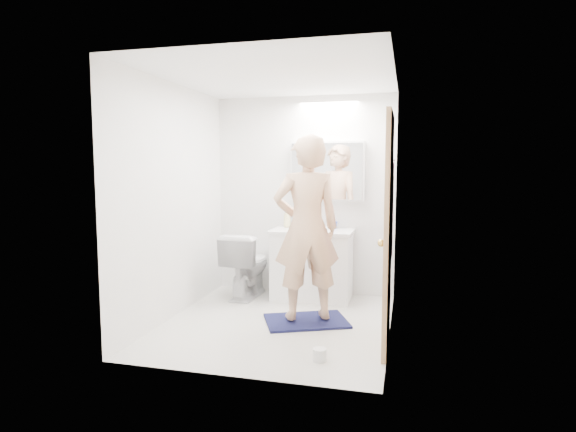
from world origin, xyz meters
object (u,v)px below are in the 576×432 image
(toilet, at_px, (247,265))
(toilet_paper_roll, at_px, (320,355))
(person, at_px, (307,228))
(toothbrush_cup, at_px, (334,225))
(medicine_cabinet, at_px, (327,171))
(soap_bottle_b, at_px, (304,220))
(vanity_cabinet, at_px, (312,266))
(soap_bottle_a, at_px, (287,218))

(toilet, bearing_deg, toilet_paper_roll, 128.66)
(person, bearing_deg, toothbrush_cup, -120.16)
(toilet, xyz_separation_m, toothbrush_cup, (1.00, 0.28, 0.47))
(person, xyz_separation_m, toilet_paper_roll, (0.30, -0.90, -0.90))
(medicine_cabinet, distance_m, soap_bottle_b, 0.65)
(soap_bottle_b, xyz_separation_m, toothbrush_cup, (0.37, -0.02, -0.05))
(toilet, xyz_separation_m, soap_bottle_b, (0.64, 0.30, 0.53))
(toilet, distance_m, toothbrush_cup, 1.14)
(person, height_order, toilet_paper_roll, person)
(toilet, height_order, soap_bottle_b, soap_bottle_b)
(vanity_cabinet, relative_size, soap_bottle_b, 4.69)
(person, distance_m, soap_bottle_a, 1.12)
(medicine_cabinet, distance_m, toilet_paper_roll, 2.47)
(toilet, xyz_separation_m, person, (0.89, -0.75, 0.56))
(soap_bottle_a, relative_size, toilet_paper_roll, 2.15)
(medicine_cabinet, distance_m, person, 1.21)
(vanity_cabinet, bearing_deg, toilet_paper_roll, -76.78)
(medicine_cabinet, distance_m, toothbrush_cup, 0.65)
(person, bearing_deg, medicine_cabinet, -114.97)
(toilet_paper_roll, bearing_deg, toothbrush_cup, 95.54)
(medicine_cabinet, xyz_separation_m, toothbrush_cup, (0.09, -0.05, -0.64))
(toilet, bearing_deg, soap_bottle_a, -145.43)
(soap_bottle_a, bearing_deg, vanity_cabinet, -23.55)
(medicine_cabinet, relative_size, toothbrush_cup, 9.65)
(vanity_cabinet, xyz_separation_m, soap_bottle_b, (-0.14, 0.18, 0.53))
(toothbrush_cup, bearing_deg, soap_bottle_b, 176.88)
(soap_bottle_b, distance_m, toothbrush_cup, 0.37)
(toilet, relative_size, soap_bottle_a, 3.28)
(vanity_cabinet, height_order, toilet, vanity_cabinet)
(person, bearing_deg, soap_bottle_b, -100.29)
(toilet_paper_roll, bearing_deg, soap_bottle_a, 111.59)
(person, height_order, toothbrush_cup, person)
(toilet, height_order, person, person)
(soap_bottle_a, bearing_deg, toothbrush_cup, 1.00)
(person, xyz_separation_m, toothbrush_cup, (0.11, 1.03, -0.09))
(medicine_cabinet, height_order, soap_bottle_b, medicine_cabinet)
(soap_bottle_b, bearing_deg, vanity_cabinet, -52.51)
(toothbrush_cup, distance_m, toilet_paper_roll, 2.10)
(soap_bottle_a, bearing_deg, medicine_cabinet, 7.12)
(soap_bottle_a, relative_size, soap_bottle_b, 1.24)
(medicine_cabinet, height_order, toilet_paper_roll, medicine_cabinet)
(person, bearing_deg, toilet, -64.11)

